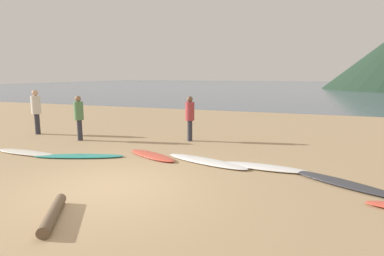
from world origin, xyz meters
TOP-DOWN VIEW (x-y plane):
  - ground_plane at (0.00, 10.00)m, footprint 120.00×120.00m
  - ocean_water at (0.00, 65.15)m, footprint 140.00×100.00m
  - surfboard_1 at (-4.13, 1.61)m, footprint 2.38×0.55m
  - surfboard_2 at (-2.35, 1.85)m, footprint 2.67×1.39m
  - surfboard_3 at (-0.34, 2.64)m, footprint 2.01×1.34m
  - surfboard_4 at (1.37, 2.57)m, footprint 2.64×1.31m
  - surfboard_5 at (2.93, 2.55)m, footprint 2.33×0.66m
  - surfboard_6 at (4.76, 1.90)m, footprint 2.40×1.69m
  - person_0 at (-3.96, 3.87)m, footprint 0.33×0.33m
  - person_1 at (-6.42, 4.29)m, footprint 0.36×0.36m
  - person_2 at (-0.11, 5.19)m, footprint 0.33×0.33m
  - driftwood_log at (0.02, -1.64)m, footprint 0.90×1.28m

SIDE VIEW (x-z plane):
  - ground_plane at x=0.00m, z-range -0.20..0.00m
  - ocean_water at x=0.00m, z-range 0.00..0.00m
  - surfboard_2 at x=-2.35m, z-range 0.00..0.07m
  - surfboard_1 at x=-4.13m, z-range 0.00..0.08m
  - surfboard_3 at x=-0.34m, z-range 0.00..0.09m
  - surfboard_4 at x=1.37m, z-range 0.00..0.09m
  - surfboard_6 at x=4.76m, z-range 0.00..0.10m
  - surfboard_5 at x=2.93m, z-range 0.00..0.10m
  - driftwood_log at x=0.02m, z-range 0.00..0.19m
  - person_2 at x=-0.11m, z-range 0.15..1.79m
  - person_0 at x=-3.96m, z-range 0.15..1.80m
  - person_1 at x=-6.42m, z-range 0.16..1.96m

